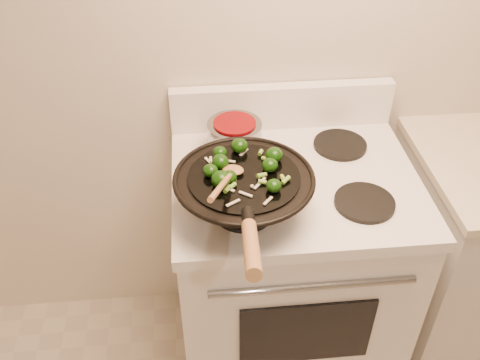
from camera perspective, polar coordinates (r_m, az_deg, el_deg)
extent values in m
plane|color=beige|center=(1.84, 12.35, 16.59)|extent=(3.50, 0.00, 3.50)
cube|color=white|center=(2.03, 5.05, -10.33)|extent=(0.76, 0.64, 0.88)
cube|color=white|center=(1.71, 5.90, -0.17)|extent=(0.78, 0.66, 0.04)
cube|color=white|center=(1.90, 4.49, 7.87)|extent=(0.78, 0.05, 0.16)
cylinder|color=gray|center=(1.57, 7.77, -11.21)|extent=(0.60, 0.02, 0.02)
cube|color=black|center=(1.75, 7.07, -15.95)|extent=(0.42, 0.01, 0.28)
cylinder|color=black|center=(1.56, 0.41, -3.25)|extent=(0.18, 0.18, 0.01)
cylinder|color=black|center=(1.63, 13.14, -2.35)|extent=(0.18, 0.18, 0.01)
cylinder|color=black|center=(1.79, -0.57, 3.15)|extent=(0.18, 0.18, 0.01)
cylinder|color=black|center=(1.85, 10.62, 3.72)|extent=(0.18, 0.18, 0.01)
torus|color=black|center=(1.48, 0.43, 0.22)|extent=(0.40, 0.40, 0.01)
cylinder|color=black|center=(1.48, 0.43, 0.31)|extent=(0.31, 0.31, 0.01)
cylinder|color=black|center=(1.27, 0.87, -4.01)|extent=(0.03, 0.07, 0.05)
cylinder|color=#9F6B3E|center=(1.15, 1.21, -7.27)|extent=(0.05, 0.21, 0.09)
ellipsoid|color=black|center=(1.50, -2.11, 1.96)|extent=(0.05, 0.05, 0.04)
cylinder|color=#4E792B|center=(1.51, -1.55, 1.58)|extent=(0.02, 0.02, 0.02)
ellipsoid|color=black|center=(1.54, -2.17, 2.96)|extent=(0.04, 0.04, 0.04)
ellipsoid|color=black|center=(1.49, 3.20, 1.61)|extent=(0.05, 0.05, 0.04)
ellipsoid|color=black|center=(1.47, -3.17, 1.01)|extent=(0.04, 0.04, 0.04)
cylinder|color=#4E792B|center=(1.48, -2.66, 0.70)|extent=(0.02, 0.02, 0.01)
ellipsoid|color=black|center=(1.53, 3.67, 2.70)|extent=(0.05, 0.05, 0.04)
ellipsoid|color=black|center=(1.43, -2.06, 0.08)|extent=(0.05, 0.05, 0.05)
ellipsoid|color=black|center=(1.44, -2.14, 0.07)|extent=(0.04, 0.04, 0.04)
cylinder|color=#4E792B|center=(1.45, -1.61, -0.26)|extent=(0.02, 0.02, 0.01)
ellipsoid|color=black|center=(1.42, 3.63, -0.61)|extent=(0.04, 0.04, 0.04)
ellipsoid|color=black|center=(1.56, -0.07, 3.69)|extent=(0.05, 0.05, 0.04)
ellipsoid|color=black|center=(1.45, -1.11, 0.36)|extent=(0.04, 0.04, 0.03)
cylinder|color=#4E792B|center=(1.46, -0.63, 0.08)|extent=(0.02, 0.02, 0.02)
cube|color=beige|center=(1.53, -3.28, 1.93)|extent=(0.03, 0.05, 0.00)
cube|color=beige|center=(1.53, -3.14, 1.97)|extent=(0.01, 0.05, 0.00)
cube|color=beige|center=(1.56, 0.41, 2.99)|extent=(0.03, 0.03, 0.00)
cube|color=beige|center=(1.39, 3.00, -2.23)|extent=(0.03, 0.03, 0.00)
cube|color=beige|center=(1.45, 2.12, -0.35)|extent=(0.04, 0.05, 0.00)
cube|color=beige|center=(1.46, -1.62, -0.05)|extent=(0.05, 0.03, 0.00)
cube|color=beige|center=(1.41, 0.61, -1.51)|extent=(0.04, 0.03, 0.00)
cube|color=beige|center=(1.43, -1.49, -0.87)|extent=(0.05, 0.04, 0.00)
cube|color=beige|center=(1.39, -0.74, -2.45)|extent=(0.04, 0.03, 0.00)
cube|color=beige|center=(1.53, -1.37, 2.07)|extent=(0.05, 0.02, 0.00)
cylinder|color=#70A435|center=(1.46, 4.58, 0.22)|extent=(0.02, 0.02, 0.02)
cylinder|color=#70A435|center=(1.45, 2.37, -0.18)|extent=(0.02, 0.03, 0.02)
cylinder|color=#70A435|center=(1.55, 2.20, 2.95)|extent=(0.03, 0.03, 0.02)
cylinder|color=#70A435|center=(1.46, 4.92, 0.00)|extent=(0.02, 0.02, 0.01)
cylinder|color=#70A435|center=(1.43, -0.80, -0.61)|extent=(0.03, 0.02, 0.02)
cylinder|color=#70A435|center=(1.53, 2.71, 2.24)|extent=(0.01, 0.02, 0.02)
cylinder|color=#70A435|center=(1.47, 2.31, 0.52)|extent=(0.02, 0.03, 0.01)
cylinder|color=#70A435|center=(1.42, -1.39, -0.97)|extent=(0.03, 0.03, 0.02)
sphere|color=beige|center=(1.50, 2.66, 1.35)|extent=(0.01, 0.01, 0.01)
sphere|color=beige|center=(1.45, 4.15, -0.44)|extent=(0.01, 0.01, 0.01)
sphere|color=beige|center=(1.44, 1.29, -0.68)|extent=(0.01, 0.01, 0.01)
ellipsoid|color=#9F6B3E|center=(1.48, -0.75, 1.07)|extent=(0.07, 0.06, 0.02)
cylinder|color=#9F6B3E|center=(1.36, -1.91, -0.52)|extent=(0.09, 0.23, 0.11)
cylinder|color=gray|center=(1.76, -0.58, 4.65)|extent=(0.18, 0.18, 0.10)
cylinder|color=#6E0509|center=(1.73, -0.59, 6.09)|extent=(0.14, 0.14, 0.01)
cylinder|color=black|center=(1.62, 0.15, 3.14)|extent=(0.03, 0.11, 0.02)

